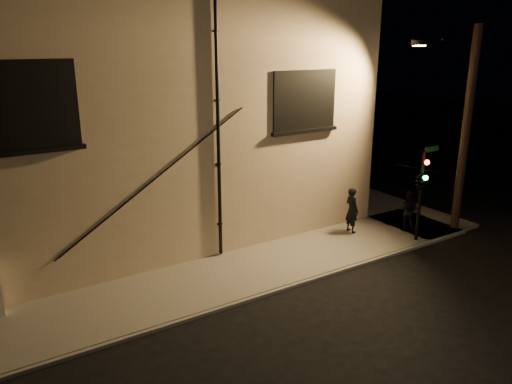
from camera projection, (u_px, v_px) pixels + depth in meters
ground at (319, 278)px, 15.19m from camera, size 90.00×90.00×0.00m
sidewalk at (271, 226)px, 19.34m from camera, size 21.00×16.00×0.12m
building at (117, 108)px, 19.60m from camera, size 16.20×12.23×8.80m
pedestrian_a at (352, 210)px, 18.33m from camera, size 0.43×0.63×1.68m
pedestrian_b at (408, 210)px, 18.62m from camera, size 0.84×0.91×1.50m
traffic_signal at (421, 180)px, 16.99m from camera, size 1.36×1.97×3.35m
streetlamp_pole at (463, 127)px, 17.92m from camera, size 2.03×1.40×7.50m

